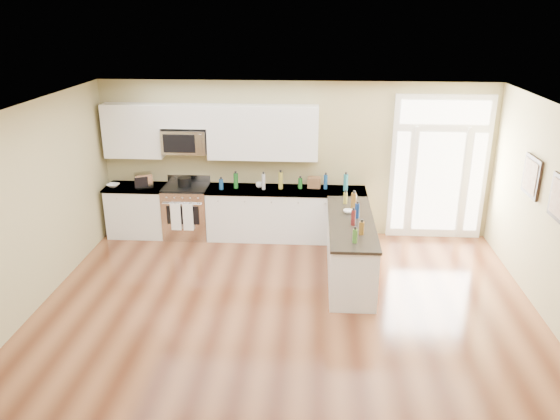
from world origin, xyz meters
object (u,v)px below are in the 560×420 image
at_px(peninsula_cabinet, 350,250).
at_px(stockpot, 184,181).
at_px(toaster_oven, 143,180).
at_px(kitchen_range, 187,211).

height_order(peninsula_cabinet, stockpot, stockpot).
bearing_deg(toaster_oven, peninsula_cabinet, -46.07).
distance_m(peninsula_cabinet, stockpot, 3.31).
bearing_deg(stockpot, peninsula_cabinet, -26.62).
bearing_deg(toaster_oven, kitchen_range, -21.74).
relative_size(peninsula_cabinet, kitchen_range, 2.15).
bearing_deg(peninsula_cabinet, kitchen_range, 153.38).
distance_m(kitchen_range, stockpot, 0.56).
bearing_deg(kitchen_range, peninsula_cabinet, -26.62).
height_order(peninsula_cabinet, toaster_oven, toaster_oven).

